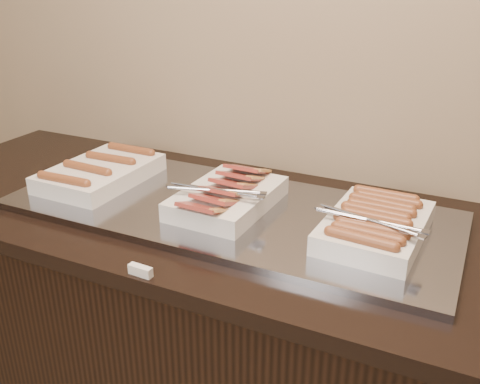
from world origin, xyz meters
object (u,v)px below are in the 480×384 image
counter (223,344)px  warming_tray (228,210)px  dish_center (227,196)px  dish_right (375,224)px  dish_left (101,172)px

counter → warming_tray: size_ratio=1.72×
dish_center → dish_right: bearing=1.9°
dish_center → dish_left: bearing=-178.9°
warming_tray → dish_center: (-0.00, -0.00, 0.04)m
dish_left → dish_center: dish_center is taller
warming_tray → dish_right: 0.40m
dish_left → warming_tray: bearing=1.0°
dish_left → dish_right: dish_right is taller
counter → dish_left: 0.64m
warming_tray → dish_center: size_ratio=3.47×
warming_tray → dish_left: 0.43m
warming_tray → dish_center: dish_center is taller
dish_left → dish_center: 0.43m
counter → dish_right: (0.41, -0.00, 0.50)m
dish_left → dish_right: bearing=0.7°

